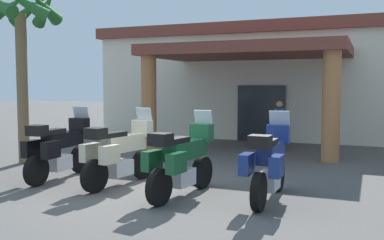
{
  "coord_description": "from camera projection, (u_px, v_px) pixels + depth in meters",
  "views": [
    {
      "loc": [
        4.08,
        -7.58,
        2.12
      ],
      "look_at": [
        -0.45,
        3.15,
        1.2
      ],
      "focal_mm": 41.7,
      "sensor_mm": 36.0,
      "label": 1
    }
  ],
  "objects": [
    {
      "name": "motorcycle_green",
      "position": [
        182.0,
        160.0,
        8.41
      ],
      "size": [
        0.79,
        2.21,
        1.61
      ],
      "rotation": [
        0.0,
        0.0,
        1.44
      ],
      "color": "black",
      "rests_on": "ground_plane"
    },
    {
      "name": "ground_plane",
      "position": [
        151.0,
        193.0,
        8.71
      ],
      "size": [
        80.0,
        80.0,
        0.0
      ],
      "primitive_type": "plane",
      "color": "#514F4C"
    },
    {
      "name": "pedestrian",
      "position": [
        279.0,
        122.0,
        14.62
      ],
      "size": [
        0.32,
        0.51,
        1.6
      ],
      "rotation": [
        0.0,
        0.0,
        2.81
      ],
      "color": "black",
      "rests_on": "ground_plane"
    },
    {
      "name": "motorcycle_black",
      "position": [
        59.0,
        148.0,
        9.99
      ],
      "size": [
        0.71,
        2.21,
        1.61
      ],
      "rotation": [
        0.0,
        0.0,
        1.6
      ],
      "color": "black",
      "rests_on": "ground_plane"
    },
    {
      "name": "motorcycle_cream",
      "position": [
        119.0,
        153.0,
        9.36
      ],
      "size": [
        0.82,
        2.21,
        1.61
      ],
      "rotation": [
        0.0,
        0.0,
        1.42
      ],
      "color": "black",
      "rests_on": "ground_plane"
    },
    {
      "name": "motorcycle_blue",
      "position": [
        269.0,
        163.0,
        8.12
      ],
      "size": [
        0.7,
        2.21,
        1.61
      ],
      "rotation": [
        0.0,
        0.0,
        1.57
      ],
      "color": "black",
      "rests_on": "ground_plane"
    },
    {
      "name": "palm_tree_roadside",
      "position": [
        21.0,
        24.0,
        11.88
      ],
      "size": [
        2.17,
        2.2,
        4.83
      ],
      "color": "brown",
      "rests_on": "ground_plane"
    },
    {
      "name": "motel_building",
      "position": [
        278.0,
        81.0,
        19.36
      ],
      "size": [
        14.44,
        10.67,
        4.51
      ],
      "rotation": [
        0.0,
        0.0,
        0.01
      ],
      "color": "silver",
      "rests_on": "ground_plane"
    }
  ]
}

